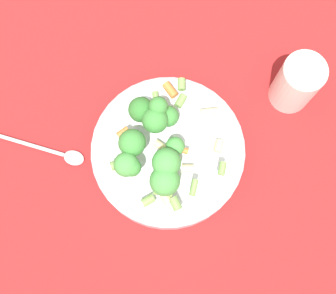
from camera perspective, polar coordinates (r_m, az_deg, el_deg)
The scene contains 5 objects.
ground_plane at distance 0.82m, azimuth -0.00°, elevation -1.09°, with size 3.00×3.00×0.00m, color maroon.
bowl at distance 0.79m, azimuth -0.00°, elevation -0.65°, with size 0.26×0.26×0.05m.
pasta_salad at distance 0.73m, azimuth -1.78°, elevation 0.30°, with size 0.18×0.22×0.08m.
cup at distance 0.83m, azimuth 15.44°, elevation 7.56°, with size 0.07×0.07×0.12m.
spoon at distance 0.84m, azimuth -13.52°, elevation -0.65°, with size 0.17×0.03×0.01m.
Camera 1 is at (-0.05, 0.17, 0.80)m, focal length 50.00 mm.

